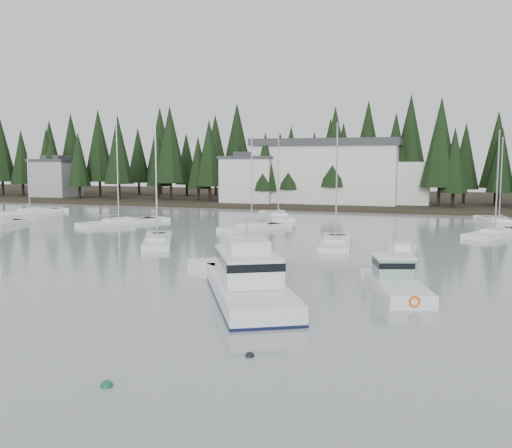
# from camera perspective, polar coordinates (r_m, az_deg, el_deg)

# --- Properties ---
(ground) EXTENTS (260.00, 260.00, 0.00)m
(ground) POSITION_cam_1_polar(r_m,az_deg,el_deg) (22.49, -24.02, -14.73)
(ground) COLOR gray
(ground) RESTS_ON ground
(far_shore_land) EXTENTS (240.00, 54.00, 1.00)m
(far_shore_land) POSITION_cam_1_polar(r_m,az_deg,el_deg) (113.53, 11.04, 2.36)
(far_shore_land) COLOR black
(far_shore_land) RESTS_ON ground
(conifer_treeline) EXTENTS (200.00, 22.00, 20.00)m
(conifer_treeline) POSITION_cam_1_polar(r_m,az_deg,el_deg) (102.66, 10.24, 1.95)
(conifer_treeline) COLOR black
(conifer_treeline) RESTS_ON ground
(house_west) EXTENTS (9.54, 7.42, 8.75)m
(house_west) POSITION_cam_1_polar(r_m,az_deg,el_deg) (99.80, -0.60, 4.60)
(house_west) COLOR silver
(house_west) RESTS_ON ground
(house_far_west) EXTENTS (8.48, 7.42, 8.25)m
(house_far_west) POSITION_cam_1_polar(r_m,az_deg,el_deg) (121.78, -19.37, 4.46)
(house_far_west) COLOR #999EA0
(house_far_west) RESTS_ON ground
(harbor_inn) EXTENTS (29.50, 11.50, 10.90)m
(harbor_inn) POSITION_cam_1_polar(r_m,az_deg,el_deg) (99.23, 8.31, 5.17)
(harbor_inn) COLOR silver
(harbor_inn) RESTS_ON ground
(cabin_cruiser_center) EXTENTS (9.09, 12.50, 5.23)m
(cabin_cruiser_center) POSITION_cam_1_polar(r_m,az_deg,el_deg) (32.79, -0.79, -6.09)
(cabin_cruiser_center) COLOR white
(cabin_cruiser_center) RESTS_ON ground
(lobster_boat_teal) EXTENTS (4.67, 7.75, 4.07)m
(lobster_boat_teal) POSITION_cam_1_polar(r_m,az_deg,el_deg) (35.05, 13.88, -5.97)
(lobster_boat_teal) COLOR white
(lobster_boat_teal) RESTS_ON ground
(sailboat_0) EXTENTS (3.88, 9.29, 11.79)m
(sailboat_0) POSITION_cam_1_polar(r_m,az_deg,el_deg) (53.05, 7.96, -2.10)
(sailboat_0) COLOR white
(sailboat_0) RESTS_ON ground
(sailboat_2) EXTENTS (4.33, 10.54, 11.15)m
(sailboat_2) POSITION_cam_1_polar(r_m,az_deg,el_deg) (75.75, 23.11, -0.01)
(sailboat_2) COLOR white
(sailboat_2) RESTS_ON ground
(sailboat_3) EXTENTS (5.99, 9.18, 13.79)m
(sailboat_3) POSITION_cam_1_polar(r_m,az_deg,el_deg) (90.36, -21.66, 1.05)
(sailboat_3) COLOR white
(sailboat_3) RESTS_ON ground
(sailboat_4) EXTENTS (6.97, 9.72, 11.47)m
(sailboat_4) POSITION_cam_1_polar(r_m,az_deg,el_deg) (64.35, 22.77, -1.05)
(sailboat_4) COLOR white
(sailboat_4) RESTS_ON ground
(sailboat_5) EXTENTS (7.00, 10.81, 12.19)m
(sailboat_5) POSITION_cam_1_polar(r_m,az_deg,el_deg) (77.28, 2.23, 0.63)
(sailboat_5) COLOR white
(sailboat_5) RESTS_ON ground
(sailboat_7) EXTENTS (6.98, 10.62, 14.65)m
(sailboat_7) POSITION_cam_1_polar(r_m,az_deg,el_deg) (71.74, -13.54, 0.02)
(sailboat_7) COLOR white
(sailboat_7) RESTS_ON ground
(sailboat_10) EXTENTS (6.22, 8.46, 11.23)m
(sailboat_10) POSITION_cam_1_polar(r_m,az_deg,el_deg) (64.17, -0.43, -0.56)
(sailboat_10) COLOR white
(sailboat_10) RESTS_ON ground
(sailboat_11) EXTENTS (6.29, 9.59, 14.05)m
(sailboat_11) POSITION_cam_1_polar(r_m,az_deg,el_deg) (54.53, -9.83, -1.88)
(sailboat_11) COLOR white
(sailboat_11) RESTS_ON ground
(runabout_1) EXTENTS (2.21, 5.81, 1.42)m
(runabout_1) POSITION_cam_1_polar(r_m,az_deg,el_deg) (48.96, 14.39, -2.88)
(runabout_1) COLOR white
(runabout_1) RESTS_ON ground
(mooring_buoy_green) EXTENTS (0.45, 0.45, 0.45)m
(mooring_buoy_green) POSITION_cam_1_polar(r_m,az_deg,el_deg) (21.43, -14.70, -15.44)
(mooring_buoy_green) COLOR #145933
(mooring_buoy_green) RESTS_ON ground
(mooring_buoy_dark) EXTENTS (0.38, 0.38, 0.38)m
(mooring_buoy_dark) POSITION_cam_1_polar(r_m,az_deg,el_deg) (23.65, -0.64, -13.10)
(mooring_buoy_dark) COLOR black
(mooring_buoy_dark) RESTS_ON ground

